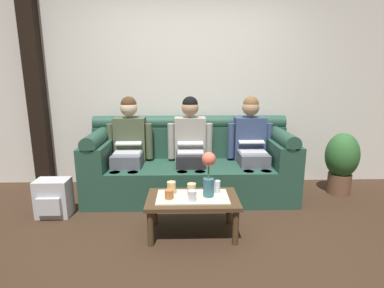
# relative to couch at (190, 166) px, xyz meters

# --- Properties ---
(ground_plane) EXTENTS (14.00, 14.00, 0.00)m
(ground_plane) POSITION_rel_couch_xyz_m (0.00, -1.17, -0.37)
(ground_plane) COLOR #382619
(back_wall_patterned) EXTENTS (6.00, 0.12, 2.90)m
(back_wall_patterned) POSITION_rel_couch_xyz_m (0.00, 0.53, 1.08)
(back_wall_patterned) COLOR silver
(back_wall_patterned) RESTS_ON ground_plane
(timber_pillar) EXTENTS (0.20, 0.20, 2.90)m
(timber_pillar) POSITION_rel_couch_xyz_m (-1.98, 0.41, 1.08)
(timber_pillar) COLOR black
(timber_pillar) RESTS_ON ground_plane
(couch) EXTENTS (2.47, 0.88, 0.96)m
(couch) POSITION_rel_couch_xyz_m (0.00, 0.00, 0.00)
(couch) COLOR #234738
(couch) RESTS_ON ground_plane
(person_left) EXTENTS (0.56, 0.67, 1.22)m
(person_left) POSITION_rel_couch_xyz_m (-0.75, -0.00, 0.29)
(person_left) COLOR #595B66
(person_left) RESTS_ON ground_plane
(person_middle) EXTENTS (0.56, 0.67, 1.22)m
(person_middle) POSITION_rel_couch_xyz_m (0.00, -0.00, 0.29)
(person_middle) COLOR #232326
(person_middle) RESTS_ON ground_plane
(person_right) EXTENTS (0.56, 0.67, 1.22)m
(person_right) POSITION_rel_couch_xyz_m (0.75, -0.00, 0.29)
(person_right) COLOR #595B66
(person_right) RESTS_ON ground_plane
(coffee_table) EXTENTS (0.85, 0.50, 0.38)m
(coffee_table) POSITION_rel_couch_xyz_m (0.00, -0.99, -0.05)
(coffee_table) COLOR #47331E
(coffee_table) RESTS_ON ground_plane
(flower_vase) EXTENTS (0.13, 0.13, 0.42)m
(flower_vase) POSITION_rel_couch_xyz_m (0.15, -0.98, 0.24)
(flower_vase) COLOR #336672
(flower_vase) RESTS_ON coffee_table
(cup_near_left) EXTENTS (0.08, 0.08, 0.11)m
(cup_near_left) POSITION_rel_couch_xyz_m (-0.01, -0.96, 0.07)
(cup_near_left) COLOR #DBB77A
(cup_near_left) RESTS_ON coffee_table
(cup_near_right) EXTENTS (0.08, 0.08, 0.12)m
(cup_near_right) POSITION_rel_couch_xyz_m (-0.20, -0.91, 0.07)
(cup_near_right) COLOR #DBB77A
(cup_near_right) RESTS_ON coffee_table
(cup_far_center) EXTENTS (0.07, 0.07, 0.09)m
(cup_far_center) POSITION_rel_couch_xyz_m (-0.01, -1.08, 0.06)
(cup_far_center) COLOR silver
(cup_far_center) RESTS_ON coffee_table
(cup_far_left) EXTENTS (0.08, 0.08, 0.08)m
(cup_far_left) POSITION_rel_couch_xyz_m (-0.21, -1.03, 0.05)
(cup_far_left) COLOR #B26633
(cup_far_left) RESTS_ON coffee_table
(cup_far_right) EXTENTS (0.06, 0.06, 0.12)m
(cup_far_right) POSITION_rel_couch_xyz_m (0.23, -0.90, 0.07)
(cup_far_right) COLOR silver
(cup_far_right) RESTS_ON coffee_table
(backpack_left) EXTENTS (0.34, 0.27, 0.40)m
(backpack_left) POSITION_rel_couch_xyz_m (-1.46, -0.58, -0.17)
(backpack_left) COLOR #B7B7BC
(backpack_left) RESTS_ON ground_plane
(potted_plant) EXTENTS (0.40, 0.40, 0.78)m
(potted_plant) POSITION_rel_couch_xyz_m (1.89, -0.03, 0.06)
(potted_plant) COLOR brown
(potted_plant) RESTS_ON ground_plane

